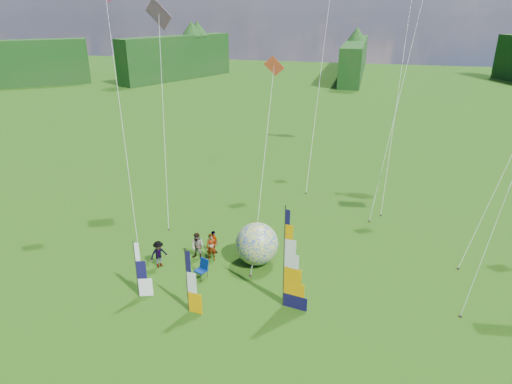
% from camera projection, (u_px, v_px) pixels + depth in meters
% --- Properties ---
extents(ground, '(220.00, 220.00, 0.00)m').
position_uv_depth(ground, '(256.00, 332.00, 21.68)').
color(ground, '#2A480C').
rests_on(ground, ground).
extents(treeline_ring, '(210.00, 210.00, 8.00)m').
position_uv_depth(treeline_ring, '(256.00, 259.00, 20.15)').
color(treeline_ring, '#0A360D').
rests_on(treeline_ring, ground).
extents(feather_banner_main, '(1.46, 0.37, 5.47)m').
position_uv_depth(feather_banner_main, '(284.00, 259.00, 22.54)').
color(feather_banner_main, '#110E3B').
rests_on(feather_banner_main, ground).
extents(side_banner_left, '(0.99, 0.20, 3.52)m').
position_uv_depth(side_banner_left, '(187.00, 282.00, 22.46)').
color(side_banner_left, '#E29500').
rests_on(side_banner_left, ground).
extents(side_banner_far, '(0.94, 0.39, 3.23)m').
position_uv_depth(side_banner_far, '(136.00, 270.00, 23.71)').
color(side_banner_far, white).
rests_on(side_banner_far, ground).
extents(bol_inflatable, '(3.15, 3.15, 2.56)m').
position_uv_depth(bol_inflatable, '(257.00, 244.00, 27.00)').
color(bol_inflatable, '#0022A7').
rests_on(bol_inflatable, ground).
extents(spectator_a, '(0.75, 0.62, 1.76)m').
position_uv_depth(spectator_a, '(211.00, 247.00, 27.43)').
color(spectator_a, '#66594C').
rests_on(spectator_a, ground).
extents(spectator_b, '(0.89, 0.53, 1.72)m').
position_uv_depth(spectator_b, '(198.00, 246.00, 27.60)').
color(spectator_b, '#66594C').
rests_on(spectator_b, ground).
extents(spectator_c, '(1.00, 1.08, 1.66)m').
position_uv_depth(spectator_c, '(159.00, 254.00, 26.78)').
color(spectator_c, '#66594C').
rests_on(spectator_c, ground).
extents(spectator_d, '(0.94, 0.80, 1.52)m').
position_uv_depth(spectator_d, '(214.00, 242.00, 28.28)').
color(spectator_d, '#66594C').
rests_on(spectator_d, ground).
extents(camp_chair, '(0.87, 0.87, 1.14)m').
position_uv_depth(camp_chair, '(201.00, 269.00, 25.72)').
color(camp_chair, '#03194E').
rests_on(camp_chair, ground).
extents(kite_whale, '(8.62, 15.15, 17.61)m').
position_uv_depth(kite_whale, '(399.00, 82.00, 35.36)').
color(kite_whale, black).
rests_on(kite_whale, ground).
extents(kite_rainbow_delta, '(8.85, 11.94, 15.69)m').
position_uv_depth(kite_rainbow_delta, '(163.00, 106.00, 31.86)').
color(kite_rainbow_delta, '#FF3D08').
rests_on(kite_rainbow_delta, ground).
extents(small_kite_red, '(4.67, 10.89, 11.30)m').
position_uv_depth(small_kite_red, '(266.00, 132.00, 33.70)').
color(small_kite_red, '#C84122').
rests_on(small_kite_red, ground).
extents(small_kite_orange, '(5.20, 10.01, 18.97)m').
position_uv_depth(small_kite_orange, '(402.00, 80.00, 32.11)').
color(small_kite_orange, '#F84400').
rests_on(small_kite_orange, ground).
extents(small_kite_yellow, '(7.57, 8.94, 10.89)m').
position_uv_depth(small_kite_yellow, '(503.00, 169.00, 26.81)').
color(small_kite_yellow, '#DFB500').
rests_on(small_kite_yellow, ground).
extents(small_kite_pink, '(6.67, 8.79, 16.51)m').
position_uv_depth(small_kite_pink, '(120.00, 108.00, 29.27)').
color(small_kite_pink, '#D04086').
rests_on(small_kite_pink, ground).
extents(small_kite_green, '(5.97, 12.73, 17.00)m').
position_uv_depth(small_kite_green, '(319.00, 79.00, 38.87)').
color(small_kite_green, green).
rests_on(small_kite_green, ground).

